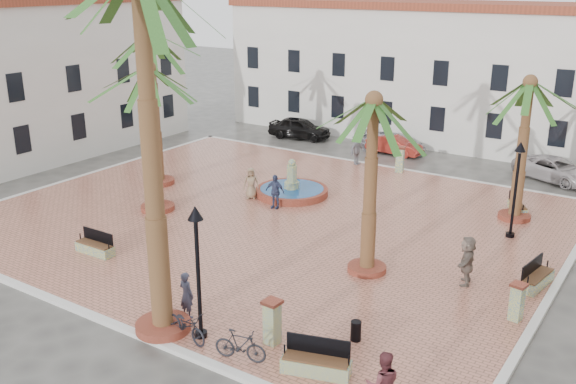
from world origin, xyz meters
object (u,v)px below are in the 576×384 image
object	(u,v)px
fountain	(292,190)
palm_nw	(150,51)
palm_sw	(149,87)
bollard_e	(517,301)
cyclist_a	(186,295)
palm_ne	(528,100)
lamppost_e	(517,173)
bench_se	(316,364)
palm_s	(141,9)
lamppost_s	(197,250)
pedestrian_fountain_a	(251,183)
car_black	(300,128)
bollard_se	(272,321)
bicycle_a	(186,325)
car_red	(394,145)
litter_bin	(356,331)
pedestrian_north	(358,149)
pedestrian_fountain_b	(275,191)
bench_e	(536,279)
bench_s	(95,247)
bench_ne	(517,207)
bollard_n	(400,159)
pedestrian_east	(467,260)
bicycle_b	(240,345)
car_white	(555,169)
car_silver	(393,143)
palm_e	(373,122)

from	to	relation	value
fountain	palm_nw	distance (m)	10.36
palm_sw	bollard_e	size ratio (longest dim) A/B	5.47
fountain	cyclist_a	bearing A→B (deg)	-72.32
palm_ne	lamppost_e	size ratio (longest dim) A/B	1.58
bench_se	bollard_e	distance (m)	7.46
fountain	lamppost_e	xyz separation A→B (m)	(11.19, 0.54, 2.66)
palm_s	lamppost_s	distance (m)	7.19
pedestrian_fountain_a	car_black	distance (m)	13.94
palm_nw	bollard_se	distance (m)	18.86
bicycle_a	car_red	bearing A→B (deg)	21.14
litter_bin	palm_ne	bearing A→B (deg)	84.78
cyclist_a	pedestrian_fountain_a	world-z (taller)	cyclist_a
lamppost_s	pedestrian_fountain_a	bearing A→B (deg)	119.74
fountain	pedestrian_north	distance (m)	7.13
lamppost_e	litter_bin	distance (m)	11.78
bench_se	pedestrian_fountain_b	xyz separation A→B (m)	(-8.95, 10.90, 0.56)
cyclist_a	bicycle_a	distance (m)	1.46
bollard_se	pedestrian_north	world-z (taller)	pedestrian_north
bench_e	palm_sw	bearing A→B (deg)	104.47
bollard_se	car_red	distance (m)	24.35
bench_s	bollard_se	distance (m)	10.21
lamppost_e	pedestrian_fountain_a	xyz separation A→B (m)	(-12.66, -2.15, -2.11)
cyclist_a	bollard_e	bearing A→B (deg)	-140.77
bollard_e	bollard_se	bearing A→B (deg)	-136.49
fountain	palm_ne	bearing A→B (deg)	15.26
lamppost_s	litter_bin	world-z (taller)	lamppost_s
palm_s	bench_ne	world-z (taller)	palm_s
palm_s	cyclist_a	distance (m)	9.31
palm_s	bench_s	world-z (taller)	palm_s
bench_e	pedestrian_north	xyz separation A→B (m)	(-13.15, 10.91, 0.69)
bench_s	litter_bin	xyz separation A→B (m)	(12.17, -0.01, 0.06)
pedestrian_fountain_b	car_black	bearing A→B (deg)	110.77
lamppost_e	bollard_n	distance (m)	10.68
pedestrian_east	lamppost_e	bearing A→B (deg)	165.35
bollard_n	lamppost_e	bearing A→B (deg)	-38.36
palm_s	bicycle_b	distance (m)	10.09
fountain	pedestrian_fountain_a	bearing A→B (deg)	-132.45
palm_s	car_white	bearing A→B (deg)	74.15
lamppost_e	pedestrian_east	xyz separation A→B (m)	(-0.14, -5.58, -1.98)
litter_bin	pedestrian_fountain_a	distance (m)	14.31
litter_bin	car_silver	world-z (taller)	car_silver
bollard_se	bollard_e	world-z (taller)	bollard_se
lamppost_e	car_black	world-z (taller)	lamppost_e
palm_ne	bench_e	size ratio (longest dim) A/B	3.44
lamppost_s	bicycle_a	bearing A→B (deg)	-128.02
bench_ne	litter_bin	size ratio (longest dim) A/B	2.51
bench_ne	palm_e	bearing A→B (deg)	131.08
bicycle_a	cyclist_a	bearing A→B (deg)	52.77
pedestrian_fountain_b	car_black	distance (m)	15.22
palm_nw	pedestrian_fountain_a	world-z (taller)	palm_nw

